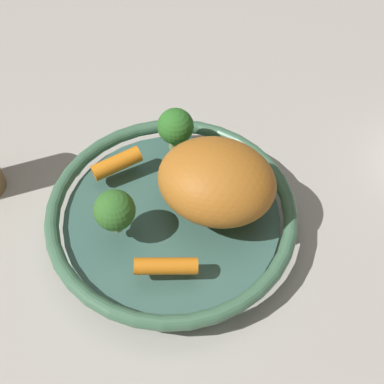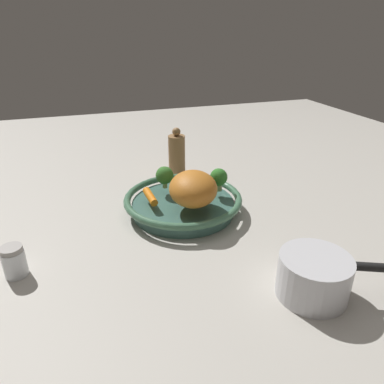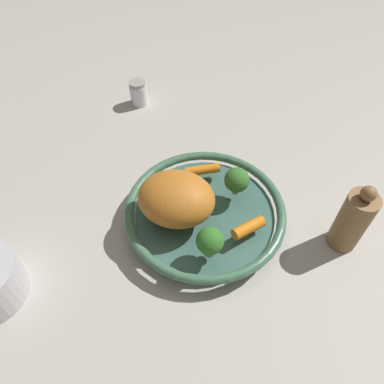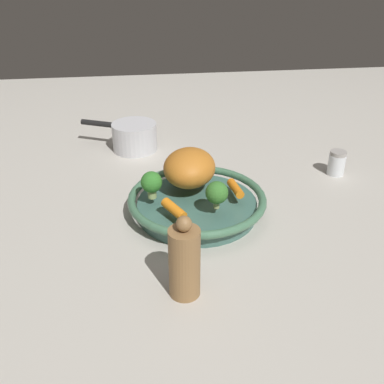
{
  "view_description": "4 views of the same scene",
  "coord_description": "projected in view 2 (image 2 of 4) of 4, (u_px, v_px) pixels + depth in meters",
  "views": [
    {
      "loc": [
        0.38,
        0.04,
        0.58
      ],
      "look_at": [
        -0.01,
        0.02,
        0.07
      ],
      "focal_mm": 51.39,
      "sensor_mm": 36.0,
      "label": 1
    },
    {
      "loc": [
        0.23,
        0.79,
        0.45
      ],
      "look_at": [
        -0.02,
        0.01,
        0.06
      ],
      "focal_mm": 33.12,
      "sensor_mm": 36.0,
      "label": 2
    },
    {
      "loc": [
        -0.41,
        0.04,
        0.59
      ],
      "look_at": [
        0.02,
        0.02,
        0.07
      ],
      "focal_mm": 33.78,
      "sensor_mm": 36.0,
      "label": 3
    },
    {
      "loc": [
        -0.12,
        -0.84,
        0.53
      ],
      "look_at": [
        -0.01,
        -0.01,
        0.06
      ],
      "focal_mm": 41.45,
      "sensor_mm": 36.0,
      "label": 4
    }
  ],
  "objects": [
    {
      "name": "broccoli_floret_large",
      "position": [
        165.0,
        175.0,
        0.94
      ],
      "size": [
        0.05,
        0.05,
        0.06
      ],
      "color": "#9AA666",
      "rests_on": "serving_bowl"
    },
    {
      "name": "pepper_mill",
      "position": [
        177.0,
        154.0,
        1.14
      ],
      "size": [
        0.05,
        0.05,
        0.16
      ],
      "color": "olive",
      "rests_on": "ground_plane"
    },
    {
      "name": "baby_carrot_left",
      "position": [
        195.0,
        178.0,
        0.99
      ],
      "size": [
        0.05,
        0.07,
        0.03
      ],
      "primitive_type": "cylinder",
      "rotation": [
        1.49,
        0.0,
        3.67
      ],
      "color": "orange",
      "rests_on": "serving_bowl"
    },
    {
      "name": "serving_bowl",
      "position": [
        183.0,
        203.0,
        0.92
      ],
      "size": [
        0.31,
        0.31,
        0.05
      ],
      "color": "#3D665B",
      "rests_on": "ground_plane"
    },
    {
      "name": "ground_plane",
      "position": [
        183.0,
        212.0,
        0.93
      ],
      "size": [
        2.44,
        2.44,
        0.0
      ],
      "primitive_type": "plane",
      "color": "#B7B2A8"
    },
    {
      "name": "roast_chicken_piece",
      "position": [
        193.0,
        189.0,
        0.85
      ],
      "size": [
        0.15,
        0.17,
        0.08
      ],
      "primitive_type": "ellipsoid",
      "rotation": [
        0.0,
        0.0,
        4.44
      ],
      "color": "#BE6E24",
      "rests_on": "serving_bowl"
    },
    {
      "name": "saucepan",
      "position": [
        315.0,
        276.0,
        0.63
      ],
      "size": [
        0.22,
        0.14,
        0.08
      ],
      "color": "silver",
      "rests_on": "ground_plane"
    },
    {
      "name": "salt_shaker",
      "position": [
        14.0,
        261.0,
        0.69
      ],
      "size": [
        0.04,
        0.04,
        0.06
      ],
      "color": "silver",
      "rests_on": "ground_plane"
    },
    {
      "name": "broccoli_floret_edge",
      "position": [
        218.0,
        177.0,
        0.93
      ],
      "size": [
        0.05,
        0.05,
        0.06
      ],
      "color": "#96AA66",
      "rests_on": "serving_bowl"
    },
    {
      "name": "baby_carrot_near_rim",
      "position": [
        150.0,
        196.0,
        0.89
      ],
      "size": [
        0.02,
        0.07,
        0.02
      ],
      "primitive_type": "cylinder",
      "rotation": [
        1.5,
        0.0,
        0.09
      ],
      "color": "orange",
      "rests_on": "serving_bowl"
    }
  ]
}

